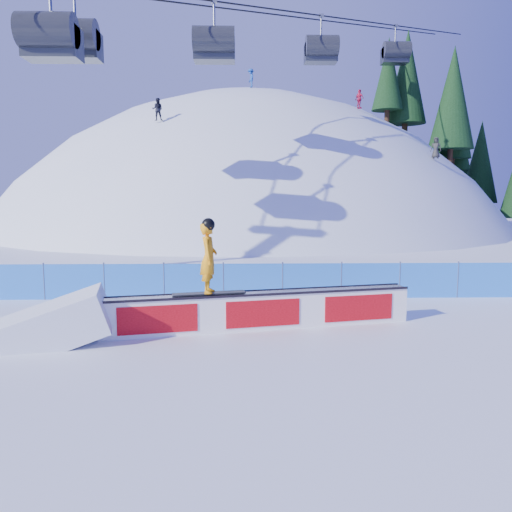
{
  "coord_description": "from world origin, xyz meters",
  "views": [
    {
      "loc": [
        -0.31,
        -12.12,
        3.52
      ],
      "look_at": [
        0.05,
        2.62,
        1.69
      ],
      "focal_mm": 35.0,
      "sensor_mm": 36.0,
      "label": 1
    }
  ],
  "objects": [
    {
      "name": "safety_fence",
      "position": [
        0.0,
        4.5,
        0.6
      ],
      "size": [
        22.05,
        0.05,
        1.3
      ],
      "color": "blue",
      "rests_on": "ground"
    },
    {
      "name": "chairlift",
      "position": [
        4.74,
        27.49,
        16.89
      ],
      "size": [
        40.8,
        41.7,
        22.0
      ],
      "color": "gray",
      "rests_on": "ground"
    },
    {
      "name": "snow_ramp",
      "position": [
        -4.9,
        -0.37,
        0.0
      ],
      "size": [
        3.1,
        2.29,
        1.74
      ],
      "primitive_type": null,
      "rotation": [
        0.0,
        -0.31,
        0.21
      ],
      "color": "white",
      "rests_on": "ground"
    },
    {
      "name": "rail_box",
      "position": [
        0.13,
        0.72,
        0.49
      ],
      "size": [
        8.17,
        2.3,
        0.99
      ],
      "rotation": [
        0.0,
        0.0,
        0.21
      ],
      "color": "white",
      "rests_on": "ground"
    },
    {
      "name": "treeline",
      "position": [
        22.92,
        40.84,
        9.61
      ],
      "size": [
        23.01,
        11.64,
        20.36
      ],
      "color": "#362115",
      "rests_on": "ground"
    },
    {
      "name": "distant_skiers",
      "position": [
        3.57,
        30.78,
        11.06
      ],
      "size": [
        22.38,
        10.19,
        8.64
      ],
      "color": "black",
      "rests_on": "ground"
    },
    {
      "name": "ground",
      "position": [
        0.0,
        0.0,
        0.0
      ],
      "size": [
        160.0,
        160.0,
        0.0
      ],
      "primitive_type": "plane",
      "color": "white",
      "rests_on": "ground"
    },
    {
      "name": "snow_hill",
      "position": [
        0.0,
        42.0,
        -18.0
      ],
      "size": [
        64.0,
        64.0,
        64.0
      ],
      "color": "white",
      "rests_on": "ground"
    },
    {
      "name": "snowboarder",
      "position": [
        -1.2,
        0.43,
        1.94
      ],
      "size": [
        1.89,
        0.72,
        1.94
      ],
      "rotation": [
        0.0,
        0.0,
        1.52
      ],
      "color": "black",
      "rests_on": "rail_box"
    }
  ]
}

